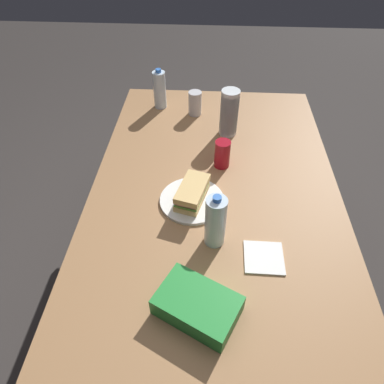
{
  "coord_description": "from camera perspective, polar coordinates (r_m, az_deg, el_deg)",
  "views": [
    {
      "loc": [
        1.0,
        -0.03,
        1.68
      ],
      "look_at": [
        0.07,
        -0.09,
        0.77
      ],
      "focal_mm": 32.41,
      "sensor_mm": 36.0,
      "label": 1
    }
  ],
  "objects": [
    {
      "name": "ground_plane",
      "position": [
        1.96,
        2.79,
        -14.94
      ],
      "size": [
        8.0,
        8.0,
        0.0
      ],
      "primitive_type": "plane",
      "color": "#383330"
    },
    {
      "name": "dining_table",
      "position": [
        1.45,
        3.65,
        -1.91
      ],
      "size": [
        1.6,
        0.99,
        0.72
      ],
      "color": "#9E7047",
      "rests_on": "ground_plane"
    },
    {
      "name": "paper_plate",
      "position": [
        1.33,
        0.0,
        -1.35
      ],
      "size": [
        0.25,
        0.25,
        0.01
      ],
      "primitive_type": "cylinder",
      "color": "white",
      "rests_on": "dining_table"
    },
    {
      "name": "sandwich",
      "position": [
        1.3,
        0.03,
        -0.04
      ],
      "size": [
        0.2,
        0.13,
        0.08
      ],
      "color": "#DBB26B",
      "rests_on": "paper_plate"
    },
    {
      "name": "soda_can_red",
      "position": [
        1.46,
        5.0,
        6.26
      ],
      "size": [
        0.07,
        0.07,
        0.12
      ],
      "primitive_type": "cylinder",
      "color": "maroon",
      "rests_on": "dining_table"
    },
    {
      "name": "chip_bag",
      "position": [
        1.04,
        0.91,
        -18.15
      ],
      "size": [
        0.24,
        0.27,
        0.07
      ],
      "primitive_type": "cube",
      "rotation": [
        0.0,
        0.0,
        1.1
      ],
      "color": "#268C38",
      "rests_on": "dining_table"
    },
    {
      "name": "water_bottle_tall",
      "position": [
        1.14,
        3.66,
        -4.83
      ],
      "size": [
        0.07,
        0.07,
        0.21
      ],
      "color": "silver",
      "rests_on": "dining_table"
    },
    {
      "name": "plastic_cup_stack",
      "position": [
        1.64,
        6.14,
        12.82
      ],
      "size": [
        0.08,
        0.08,
        0.22
      ],
      "color": "silver",
      "rests_on": "dining_table"
    },
    {
      "name": "water_bottle_spare",
      "position": [
        1.85,
        -5.36,
        16.42
      ],
      "size": [
        0.06,
        0.06,
        0.21
      ],
      "color": "silver",
      "rests_on": "dining_table"
    },
    {
      "name": "soda_can_silver",
      "position": [
        1.8,
        0.49,
        14.4
      ],
      "size": [
        0.07,
        0.07,
        0.12
      ],
      "primitive_type": "cylinder",
      "color": "silver",
      "rests_on": "dining_table"
    },
    {
      "name": "paper_napkin",
      "position": [
        1.19,
        11.74,
        -10.51
      ],
      "size": [
        0.13,
        0.13,
        0.01
      ],
      "primitive_type": "cube",
      "rotation": [
        0.0,
        0.0,
        6.27
      ],
      "color": "white",
      "rests_on": "dining_table"
    }
  ]
}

